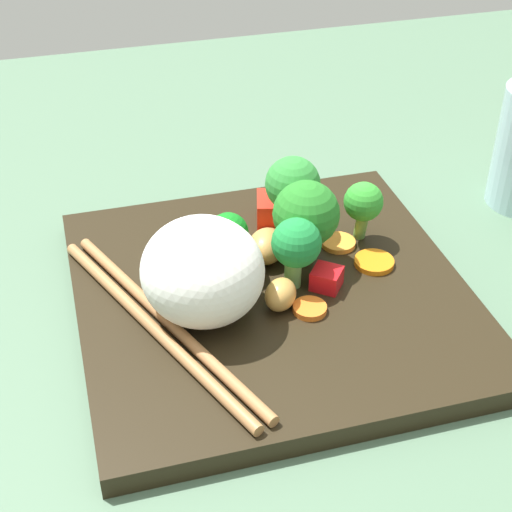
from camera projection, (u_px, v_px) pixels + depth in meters
The scene contains 18 objects.
ground_plane at pixel (271, 316), 59.44cm from camera, with size 110.00×110.00×2.00cm, color #4D6C52.
square_plate at pixel (272, 297), 58.37cm from camera, with size 28.27×28.27×1.65cm, color black.
rice_mound at pixel (202, 271), 53.44cm from camera, with size 8.47×8.71×7.38cm, color white.
broccoli_floret_0 at pixel (306, 215), 58.27cm from camera, with size 5.03×5.03×6.84cm.
broccoli_floret_1 at pixel (363, 203), 61.00cm from camera, with size 3.09×3.09×5.19cm.
broccoli_floret_2 at pixel (293, 186), 61.28cm from camera, with size 4.36×4.36×6.79cm.
broccoli_floret_3 at pixel (295, 243), 56.37cm from camera, with size 3.65×3.65×5.58cm.
broccoli_floret_4 at pixel (228, 234), 59.39cm from camera, with size 3.10×3.10×4.09cm.
carrot_slice_0 at pixel (338, 243), 62.28cm from camera, with size 2.71×2.71×0.40cm, color orange.
carrot_slice_1 at pixel (310, 309), 55.62cm from camera, with size 2.42×2.42×0.46cm, color orange.
carrot_slice_2 at pixel (374, 262), 60.15cm from camera, with size 3.05×3.05×0.44cm, color orange.
carrot_slice_3 at pixel (272, 241), 62.41cm from camera, with size 3.06×3.06×0.51cm, color orange.
pepper_chunk_0 at pixel (327, 278), 57.58cm from camera, with size 2.06×2.00×1.55cm, color red.
pepper_chunk_1 at pixel (276, 210), 64.44cm from camera, with size 3.06×3.20×2.29cm, color red.
chicken_piece_0 at pixel (249, 268), 58.14cm from camera, with size 2.75×2.17×2.15cm, color #C09245.
chicken_piece_1 at pixel (266, 246), 60.13cm from camera, with size 3.66×2.84×2.45cm, color #BC8745.
chicken_piece_2 at pixel (280, 295), 55.53cm from camera, with size 2.85×2.16×2.20cm, color #C08C43.
chopstick_pair at pixel (159, 324), 54.04cm from camera, with size 10.88×22.58×0.81cm.
Camera 1 is at (-13.24, -43.60, 37.45)cm, focal length 55.27 mm.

